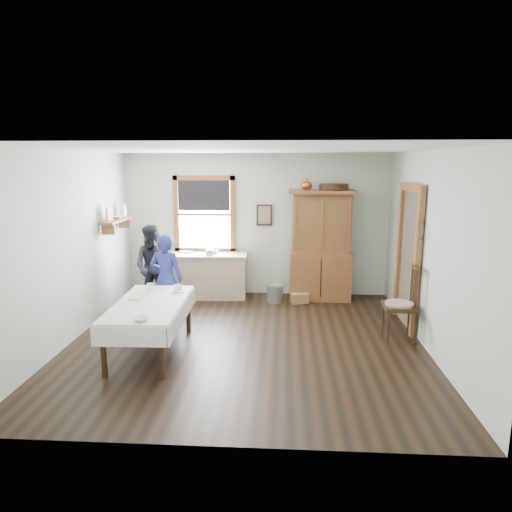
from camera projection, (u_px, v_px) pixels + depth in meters
The scene contains 20 objects.
room at pixel (246, 249), 6.31m from camera, with size 5.01×5.01×2.70m.
window at pixel (204, 210), 8.72m from camera, with size 1.18×0.07×1.48m.
doorway at pixel (409, 253), 7.03m from camera, with size 0.09×1.14×2.22m.
wall_shelf at pixel (117, 219), 7.91m from camera, with size 0.24×1.00×0.44m.
framed_picture at pixel (264, 215), 8.66m from camera, with size 0.30×0.04×0.40m, color #321F11.
rug_beater at pixel (422, 221), 6.38m from camera, with size 0.27×0.27×0.01m, color black.
work_counter at pixel (208, 276), 8.65m from camera, with size 1.47×0.56×0.84m, color tan.
china_hutch at pixel (321, 246), 8.43m from camera, with size 1.20×0.57×2.04m, color brown.
dining_table at pixel (151, 327), 6.14m from camera, with size 0.92×1.75×0.70m, color silver.
spindle_chair at pixel (400, 303), 6.55m from camera, with size 0.51×0.51×1.10m, color #321F11.
pail at pixel (275, 293), 8.40m from camera, with size 0.30×0.30×0.32m, color #95989D.
wicker_basket at pixel (299, 298), 8.38m from camera, with size 0.31×0.22×0.18m, color olive.
woman_blue at pixel (166, 282), 7.24m from camera, with size 0.49×0.32×1.33m, color navy.
figure_dark at pixel (154, 270), 7.97m from camera, with size 0.67×0.52×1.37m, color black.
table_cup_a at pixel (178, 288), 6.61m from camera, with size 0.12×0.12×0.10m, color white.
table_cup_b at pixel (150, 287), 6.65m from camera, with size 0.11×0.11×0.10m, color white.
table_bowl at pixel (141, 319), 5.37m from camera, with size 0.21×0.21×0.05m, color white.
counter_book at pixel (181, 252), 8.66m from camera, with size 0.16×0.22×0.02m, color #75614E.
counter_bowl at pixel (214, 252), 8.63m from camera, with size 0.18×0.18×0.06m, color white.
shelf_bowl at pixel (117, 217), 7.91m from camera, with size 0.22×0.22×0.05m, color white.
Camera 1 is at (0.52, -6.18, 2.53)m, focal length 32.00 mm.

